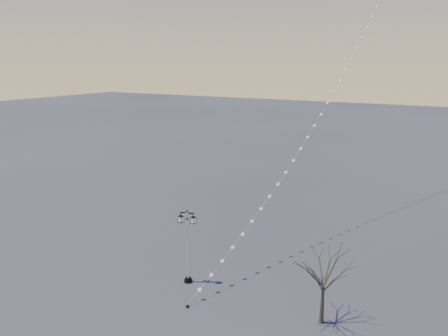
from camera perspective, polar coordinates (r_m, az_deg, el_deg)
The scene contains 4 objects.
ground at distance 30.66m, azimuth -1.59°, elevation -16.95°, with size 300.00×300.00×0.00m, color #424343.
street_lamp at distance 32.62m, azimuth -4.55°, elevation -9.22°, with size 1.33×0.72×5.38m.
bare_tree at distance 28.34m, azimuth 12.26°, elevation -12.94°, with size 2.66×2.66×4.41m.
kite_train at distance 43.28m, azimuth 12.88°, elevation 11.63°, with size 5.54×39.48×29.15m.
Camera 1 is at (13.84, -22.60, 15.42)m, focal length 36.89 mm.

